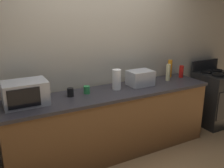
{
  "coord_description": "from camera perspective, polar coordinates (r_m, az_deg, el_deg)",
  "views": [
    {
      "loc": [
        -1.46,
        -2.33,
        1.94
      ],
      "look_at": [
        0.0,
        0.4,
        1.0
      ],
      "focal_mm": 39.93,
      "sensor_mm": 36.0,
      "label": 1
    }
  ],
  "objects": [
    {
      "name": "paper_towel_roll",
      "position": [
        3.31,
        1.08,
        1.03
      ],
      "size": [
        0.12,
        0.12,
        0.27
      ],
      "primitive_type": "cylinder",
      "color": "white",
      "rests_on": "counter_run"
    },
    {
      "name": "bottle_hand_soap",
      "position": [
        3.81,
        12.72,
        2.59
      ],
      "size": [
        0.06,
        0.06,
        0.25
      ],
      "primitive_type": "cylinder",
      "color": "beige",
      "rests_on": "counter_run"
    },
    {
      "name": "bottle_dish_soap",
      "position": [
        4.01,
        13.09,
        3.46
      ],
      "size": [
        0.07,
        0.07,
        0.28
      ],
      "primitive_type": "cylinder",
      "color": "orange",
      "rests_on": "counter_run"
    },
    {
      "name": "mug_green",
      "position": [
        3.18,
        -5.83,
        -1.33
      ],
      "size": [
        0.08,
        0.08,
        0.1
      ],
      "primitive_type": "cylinder",
      "color": "#2D8C47",
      "rests_on": "counter_run"
    },
    {
      "name": "back_wall",
      "position": [
        3.51,
        -3.18,
        7.2
      ],
      "size": [
        6.4,
        0.1,
        2.7
      ],
      "primitive_type": "cube",
      "color": "#B2A893",
      "rests_on": "ground_plane"
    },
    {
      "name": "counter_run",
      "position": [
        3.43,
        0.0,
        -8.8
      ],
      "size": [
        2.84,
        0.64,
        0.9
      ],
      "color": "brown",
      "rests_on": "ground_plane"
    },
    {
      "name": "bottle_hot_sauce",
      "position": [
        4.05,
        15.57,
        2.77
      ],
      "size": [
        0.07,
        0.07,
        0.19
      ],
      "primitive_type": "cylinder",
      "color": "red",
      "rests_on": "counter_run"
    },
    {
      "name": "stove_range",
      "position": [
        4.64,
        22.35,
        -3.0
      ],
      "size": [
        0.6,
        0.61,
        1.08
      ],
      "color": "black",
      "rests_on": "ground_plane"
    },
    {
      "name": "toaster_oven",
      "position": [
        3.52,
        6.47,
        1.4
      ],
      "size": [
        0.34,
        0.26,
        0.21
      ],
      "primitive_type": "cube",
      "color": "#B7BABF",
      "rests_on": "counter_run"
    },
    {
      "name": "microwave",
      "position": [
        2.94,
        -19.25,
        -1.96
      ],
      "size": [
        0.48,
        0.35,
        0.27
      ],
      "color": "#B7BABF",
      "rests_on": "counter_run"
    },
    {
      "name": "ground_plane",
      "position": [
        3.36,
        3.39,
        -18.37
      ],
      "size": [
        8.0,
        8.0,
        0.0
      ],
      "primitive_type": "plane",
      "color": "#A87F51"
    },
    {
      "name": "mug_black",
      "position": [
        3.1,
        -9.51,
        -1.88
      ],
      "size": [
        0.08,
        0.08,
        0.11
      ],
      "primitive_type": "cylinder",
      "color": "black",
      "rests_on": "counter_run"
    }
  ]
}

